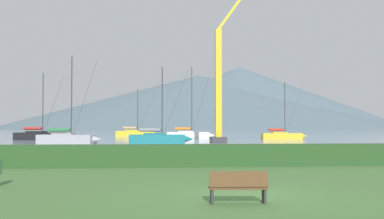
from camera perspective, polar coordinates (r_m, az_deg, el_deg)
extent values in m
plane|color=#477038|center=(15.91, 6.28, -10.12)|extent=(1000.00, 1000.00, 0.00)
cube|color=#8499A8|center=(152.49, -3.97, -2.80)|extent=(320.00, 246.00, 0.00)
cube|color=#284C23|center=(26.67, 1.57, -5.50)|extent=(80.00, 1.20, 1.22)
cube|color=gold|center=(80.75, 10.67, -3.15)|extent=(6.68, 2.67, 1.03)
cone|color=gold|center=(81.61, 13.24, -3.12)|extent=(1.18, 0.95, 0.87)
cube|color=gold|center=(80.67, 10.41, -2.89)|extent=(2.53, 1.73, 0.65)
cylinder|color=#333338|center=(80.90, 11.04, 0.06)|extent=(0.13, 0.13, 8.97)
cylinder|color=#333338|center=(80.55, 10.03, -2.40)|extent=(2.95, 0.30, 0.11)
cylinder|color=red|center=(80.55, 10.03, -2.40)|extent=(2.53, 0.57, 0.41)
cylinder|color=#333338|center=(81.24, 12.10, -0.10)|extent=(3.11, 0.23, 8.53)
cube|color=#9E9EA3|center=(62.33, -14.74, -3.45)|extent=(7.50, 4.08, 1.12)
cone|color=#9E9EA3|center=(60.82, -11.22, -3.51)|extent=(1.41, 1.22, 0.95)
cube|color=gray|center=(62.48, -15.08, -3.07)|extent=(2.98, 2.30, 0.71)
cylinder|color=#333338|center=(62.17, -14.19, 1.40)|extent=(0.14, 0.14, 10.44)
cylinder|color=#333338|center=(62.71, -15.57, -2.36)|extent=(3.14, 0.89, 0.12)
cylinder|color=#2D7542|center=(62.71, -15.57, -2.36)|extent=(2.75, 1.09, 0.45)
cylinder|color=#333338|center=(61.52, -12.75, 1.18)|extent=(3.30, 0.84, 9.93)
cube|color=white|center=(83.96, -0.44, -3.10)|extent=(7.53, 3.61, 1.14)
cone|color=white|center=(83.74, 2.38, -3.11)|extent=(1.38, 1.15, 0.97)
cube|color=silver|center=(83.99, -0.72, -2.82)|extent=(2.93, 2.14, 0.72)
cylinder|color=#333338|center=(84.01, -0.02, 1.03)|extent=(0.14, 0.14, 12.03)
cylinder|color=#333338|center=(84.03, -1.13, -2.29)|extent=(3.23, 0.64, 0.12)
cylinder|color=orange|center=(84.03, -1.13, -2.29)|extent=(2.80, 0.89, 0.45)
cylinder|color=#333338|center=(83.89, 1.14, 0.83)|extent=(3.40, 0.58, 11.43)
cube|color=#19707A|center=(61.28, -4.16, -3.54)|extent=(7.22, 2.95, 1.11)
cone|color=#19707A|center=(61.18, -0.37, -3.55)|extent=(1.28, 1.03, 0.94)
cube|color=#16646E|center=(61.29, -4.53, -3.16)|extent=(2.74, 1.89, 0.71)
cylinder|color=#333338|center=(61.29, -3.58, 0.82)|extent=(0.14, 0.14, 9.22)
cylinder|color=#333338|center=(61.32, -5.07, -2.45)|extent=(3.18, 0.36, 0.12)
cylinder|color=gray|center=(61.32, -5.07, -2.45)|extent=(2.73, 0.65, 0.44)
cylinder|color=#333338|center=(61.23, -2.03, 0.60)|extent=(3.35, 0.28, 8.77)
cube|color=black|center=(78.70, -17.82, -3.07)|extent=(7.97, 4.87, 1.18)
cone|color=black|center=(76.54, -15.07, -3.13)|extent=(1.55, 1.37, 1.01)
cube|color=black|center=(78.91, -18.09, -2.75)|extent=(3.23, 2.61, 0.75)
cylinder|color=#333338|center=(78.42, -17.38, 0.59)|extent=(0.15, 0.15, 9.93)
cylinder|color=#333338|center=(79.23, -18.46, -2.16)|extent=(3.25, 1.21, 0.13)
cylinder|color=red|center=(79.23, -18.46, -2.16)|extent=(2.88, 1.38, 0.47)
cylinder|color=#333338|center=(77.51, -16.26, 0.42)|extent=(3.40, 1.18, 9.45)
cube|color=gold|center=(100.26, -6.88, -2.89)|extent=(7.80, 3.65, 1.18)
cone|color=gold|center=(99.59, -4.44, -2.90)|extent=(1.42, 1.18, 1.00)
cube|color=gold|center=(100.33, -7.12, -2.64)|extent=(3.02, 2.19, 0.75)
cylinder|color=#333338|center=(100.18, -6.50, -0.21)|extent=(0.15, 0.15, 9.27)
cylinder|color=#333338|center=(100.44, -7.46, -2.18)|extent=(3.36, 0.62, 0.13)
cylinder|color=tan|center=(100.44, -7.46, -2.18)|extent=(2.91, 0.89, 0.47)
cylinder|color=#333338|center=(99.89, -5.50, -0.34)|extent=(3.53, 0.56, 8.81)
cube|color=brown|center=(14.14, 5.51, -9.30)|extent=(1.71, 0.54, 0.06)
cube|color=brown|center=(13.93, 5.61, -8.28)|extent=(1.70, 0.22, 0.45)
cylinder|color=#333338|center=(14.46, 8.48, -10.03)|extent=(0.08, 0.08, 0.45)
cylinder|color=#333338|center=(14.26, 2.32, -10.17)|extent=(0.08, 0.08, 0.45)
cylinder|color=#333338|center=(14.13, 8.73, -10.22)|extent=(0.08, 0.08, 0.45)
cylinder|color=#333338|center=(13.93, 2.43, -10.36)|extent=(0.08, 0.08, 0.45)
cylinder|color=#33663D|center=(19.48, -21.99, -6.26)|extent=(0.09, 0.09, 0.49)
cube|color=#333338|center=(62.09, 3.18, -3.67)|extent=(2.00, 2.00, 0.80)
cube|color=gold|center=(62.31, 3.17, 3.18)|extent=(0.80, 0.80, 14.06)
cube|color=gold|center=(64.32, 5.08, 12.07)|extent=(4.57, 0.36, 6.16)
cone|color=slate|center=(400.29, 5.75, 1.39)|extent=(262.74, 262.74, 51.09)
cone|color=slate|center=(386.72, 0.84, 0.92)|extent=(318.11, 318.11, 43.23)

